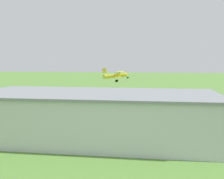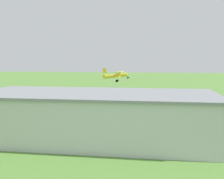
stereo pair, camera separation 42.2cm
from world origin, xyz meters
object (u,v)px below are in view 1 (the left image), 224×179
car_grey (191,116)px  person_beside_truck (204,113)px  person_by_parked_cars (46,114)px  biplane (116,75)px  person_walking_on_apron (35,110)px  car_white (22,113)px  hangar (96,116)px

car_grey → person_beside_truck: bearing=-126.5°
person_by_parked_cars → person_beside_truck: bearing=-169.7°
biplane → person_walking_on_apron: (14.28, 19.54, -6.30)m
biplane → person_by_parked_cars: biplane is taller
biplane → person_walking_on_apron: biplane is taller
person_walking_on_apron → biplane: bearing=-126.2°
person_by_parked_cars → person_beside_truck: person_beside_truck is taller
car_white → person_beside_truck: person_beside_truck is taller
person_beside_truck → person_walking_on_apron: bearing=3.7°
hangar → person_by_parked_cars: 18.31m
person_by_parked_cars → person_walking_on_apron: 4.99m
hangar → person_beside_truck: (-18.00, -18.61, -2.45)m
person_beside_truck → person_walking_on_apron: (34.31, 2.22, 0.01)m
hangar → person_by_parked_cars: (12.61, -13.03, -2.52)m
person_walking_on_apron → person_beside_truck: bearing=-176.3°
biplane → person_walking_on_apron: bearing=53.8°
car_grey → person_by_parked_cars: size_ratio=2.57×
hangar → person_walking_on_apron: size_ratio=19.43×
person_by_parked_cars → person_walking_on_apron: bearing=-42.3°
biplane → person_by_parked_cars: 26.01m
person_walking_on_apron → car_white: bearing=72.7°
biplane → car_white: (15.44, 23.26, -6.34)m
biplane → car_grey: 28.07m
car_grey → person_by_parked_cars: 27.60m
car_white → person_by_parked_cars: (-4.85, -0.37, -0.03)m
car_white → person_walking_on_apron: 3.90m
car_white → hangar: bearing=144.0°
biplane → person_by_parked_cars: size_ratio=4.80×
car_grey → person_by_parked_cars: bearing=3.0°
hangar → person_beside_truck: hangar is taller
car_grey → person_by_parked_cars: (27.57, 1.45, -0.04)m
hangar → biplane: size_ratio=4.38×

